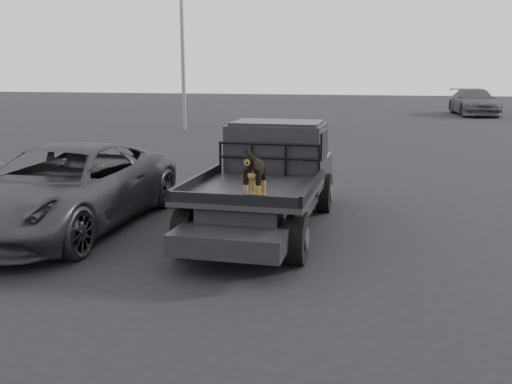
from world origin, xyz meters
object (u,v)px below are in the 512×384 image
(parked_suv, at_px, (64,188))
(distant_car_b, at_px, (474,102))
(flatbed_ute, at_px, (266,203))
(dog, at_px, (255,173))

(parked_suv, height_order, distant_car_b, distant_car_b)
(flatbed_ute, height_order, parked_suv, parked_suv)
(dog, xyz_separation_m, distant_car_b, (6.72, 30.32, -0.48))
(parked_suv, relative_size, distant_car_b, 0.93)
(parked_suv, distance_m, distant_car_b, 31.22)
(flatbed_ute, xyz_separation_m, dog, (0.20, -1.63, 0.83))
(flatbed_ute, distance_m, parked_suv, 3.52)
(flatbed_ute, xyz_separation_m, parked_suv, (-3.42, -0.77, 0.26))
(parked_suv, bearing_deg, dog, -13.65)
(flatbed_ute, distance_m, distant_car_b, 29.52)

